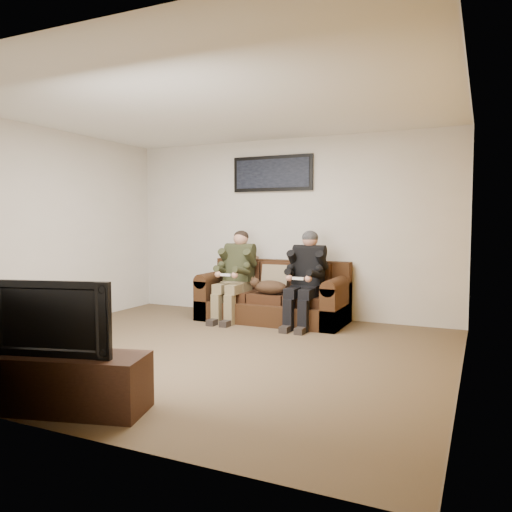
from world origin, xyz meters
The scene contains 16 objects.
floor centered at (0.00, 0.00, 0.00)m, with size 5.00×5.00×0.00m, color brown.
ceiling centered at (0.00, 0.00, 2.60)m, with size 5.00×5.00×0.00m, color silver.
wall_back centered at (0.00, 2.25, 1.30)m, with size 5.00×5.00×0.00m, color beige.
wall_front centered at (0.00, -2.25, 1.30)m, with size 5.00×5.00×0.00m, color beige.
wall_left centered at (-2.50, 0.00, 1.30)m, with size 4.50×4.50×0.00m, color beige.
wall_right centered at (2.50, 0.00, 1.30)m, with size 4.50×4.50×0.00m, color beige.
accent_wall_right centered at (2.49, 0.00, 1.30)m, with size 4.50×4.50×0.00m, color #BA7912.
sofa centered at (-0.02, 1.82, 0.32)m, with size 2.04×0.88×0.84m.
throw_pillow centered at (-0.02, 1.86, 0.59)m, with size 0.39×0.11×0.37m, color #857457.
throw_blanket centered at (-0.63, 2.08, 0.84)m, with size 0.42×0.20×0.07m, color tan.
person_left centered at (-0.54, 1.65, 0.70)m, with size 0.51×0.87×1.26m.
person_right centered at (0.51, 1.65, 0.71)m, with size 0.51×0.86×1.27m.
cat centered at (0.02, 1.55, 0.51)m, with size 0.66×0.26×0.24m.
framed_poster centered at (-0.22, 2.22, 2.10)m, with size 1.25×0.05×0.52m.
tv_stand centered at (-0.19, -1.95, 0.21)m, with size 1.34×0.43×0.42m, color #321C10.
television centered at (-0.19, -1.95, 0.70)m, with size 0.96×0.13×0.55m, color black.
Camera 1 is at (2.66, -4.62, 1.40)m, focal length 35.00 mm.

